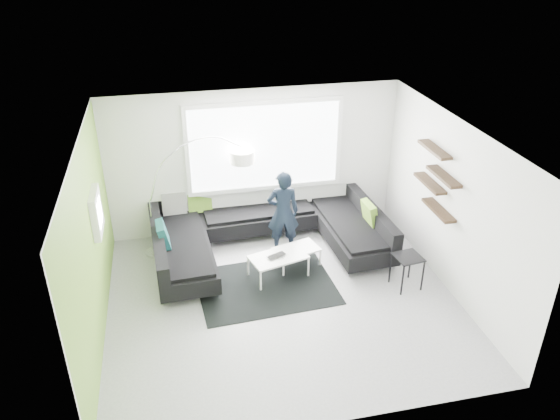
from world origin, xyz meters
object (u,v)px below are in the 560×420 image
object	(u,v)px
sectional_sofa	(268,233)
person	(283,212)
coffee_table	(288,261)
arc_lamp	(150,202)
laptop	(278,257)
side_table	(406,271)

from	to	relation	value
sectional_sofa	person	bearing A→B (deg)	-6.09
coffee_table	arc_lamp	xyz separation A→B (m)	(-2.24, 1.06, 0.86)
sectional_sofa	coffee_table	xyz separation A→B (m)	(0.21, -0.68, -0.19)
person	laptop	size ratio (longest dim) A/B	4.13
sectional_sofa	person	size ratio (longest dim) A/B	2.66
coffee_table	person	world-z (taller)	person
side_table	person	bearing A→B (deg)	138.49
coffee_table	side_table	xyz separation A→B (m)	(1.81, -0.87, 0.09)
sectional_sofa	arc_lamp	bearing A→B (deg)	166.39
sectional_sofa	side_table	distance (m)	2.55
coffee_table	sectional_sofa	bearing A→B (deg)	91.79
coffee_table	person	bearing A→B (deg)	69.05
sectional_sofa	arc_lamp	world-z (taller)	arc_lamp
coffee_table	side_table	distance (m)	2.01
sectional_sofa	side_table	xyz separation A→B (m)	(2.02, -1.56, -0.10)
person	arc_lamp	bearing A→B (deg)	-5.17
sectional_sofa	side_table	world-z (taller)	sectional_sofa
laptop	arc_lamp	bearing A→B (deg)	125.89
side_table	person	distance (m)	2.38
coffee_table	person	xyz separation A→B (m)	(0.07, 0.67, 0.59)
sectional_sofa	arc_lamp	size ratio (longest dim) A/B	2.00
sectional_sofa	side_table	bearing A→B (deg)	-40.70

